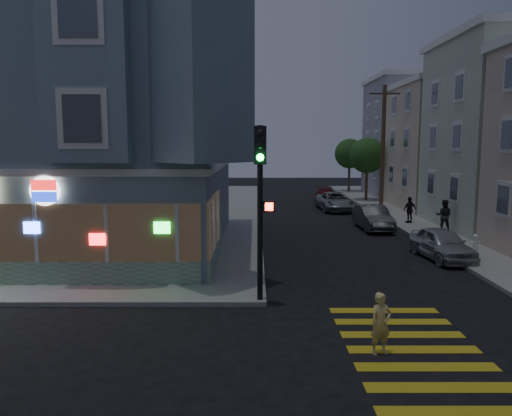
{
  "coord_description": "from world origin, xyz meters",
  "views": [
    {
      "loc": [
        2.66,
        -12.76,
        4.98
      ],
      "look_at": [
        2.68,
        5.12,
        2.66
      ],
      "focal_mm": 35.0,
      "sensor_mm": 36.0,
      "label": 1
    }
  ],
  "objects_px": {
    "utility_pole": "(383,146)",
    "pedestrian_a": "(444,216)",
    "parked_car_a": "(442,244)",
    "parked_car_c": "(325,195)",
    "traffic_signal": "(261,184)",
    "running_child": "(381,324)",
    "street_tree_near": "(367,156)",
    "parked_car_b": "(373,218)",
    "parked_car_d": "(335,201)",
    "street_tree_far": "(350,154)",
    "fire_hydrant": "(475,241)",
    "pedestrian_b": "(410,210)"
  },
  "relations": [
    {
      "from": "parked_car_a",
      "to": "fire_hydrant",
      "type": "distance_m",
      "value": 2.44
    },
    {
      "from": "utility_pole",
      "to": "street_tree_far",
      "type": "height_order",
      "value": "utility_pole"
    },
    {
      "from": "running_child",
      "to": "traffic_signal",
      "type": "height_order",
      "value": "traffic_signal"
    },
    {
      "from": "utility_pole",
      "to": "pedestrian_a",
      "type": "height_order",
      "value": "utility_pole"
    },
    {
      "from": "parked_car_d",
      "to": "utility_pole",
      "type": "bearing_deg",
      "value": -6.39
    },
    {
      "from": "pedestrian_b",
      "to": "utility_pole",
      "type": "bearing_deg",
      "value": -112.94
    },
    {
      "from": "parked_car_a",
      "to": "parked_car_c",
      "type": "height_order",
      "value": "parked_car_a"
    },
    {
      "from": "running_child",
      "to": "parked_car_a",
      "type": "relative_size",
      "value": 0.37
    },
    {
      "from": "pedestrian_a",
      "to": "traffic_signal",
      "type": "height_order",
      "value": "traffic_signal"
    },
    {
      "from": "pedestrian_b",
      "to": "street_tree_far",
      "type": "bearing_deg",
      "value": -114.0
    },
    {
      "from": "street_tree_far",
      "to": "pedestrian_a",
      "type": "height_order",
      "value": "street_tree_far"
    },
    {
      "from": "running_child",
      "to": "traffic_signal",
      "type": "xyz_separation_m",
      "value": [
        -2.81,
        3.58,
        3.03
      ]
    },
    {
      "from": "utility_pole",
      "to": "traffic_signal",
      "type": "distance_m",
      "value": 23.71
    },
    {
      "from": "utility_pole",
      "to": "running_child",
      "type": "relative_size",
      "value": 6.04
    },
    {
      "from": "street_tree_far",
      "to": "running_child",
      "type": "height_order",
      "value": "street_tree_far"
    },
    {
      "from": "utility_pole",
      "to": "parked_car_a",
      "type": "height_order",
      "value": "utility_pole"
    },
    {
      "from": "street_tree_near",
      "to": "pedestrian_a",
      "type": "height_order",
      "value": "street_tree_near"
    },
    {
      "from": "street_tree_far",
      "to": "fire_hydrant",
      "type": "xyz_separation_m",
      "value": [
        0.54,
        -28.34,
        -3.41
      ]
    },
    {
      "from": "traffic_signal",
      "to": "parked_car_c",
      "type": "bearing_deg",
      "value": 73.23
    },
    {
      "from": "street_tree_far",
      "to": "pedestrian_b",
      "type": "xyz_separation_m",
      "value": [
        -0.11,
        -20.62,
        -2.99
      ]
    },
    {
      "from": "pedestrian_a",
      "to": "parked_car_b",
      "type": "distance_m",
      "value": 3.86
    },
    {
      "from": "street_tree_near",
      "to": "fire_hydrant",
      "type": "bearing_deg",
      "value": -88.49
    },
    {
      "from": "running_child",
      "to": "pedestrian_a",
      "type": "xyz_separation_m",
      "value": [
        7.37,
        15.7,
        0.29
      ]
    },
    {
      "from": "street_tree_near",
      "to": "running_child",
      "type": "distance_m",
      "value": 32.26
    },
    {
      "from": "street_tree_near",
      "to": "parked_car_d",
      "type": "height_order",
      "value": "street_tree_near"
    },
    {
      "from": "pedestrian_b",
      "to": "fire_hydrant",
      "type": "bearing_deg",
      "value": 71.14
    },
    {
      "from": "running_child",
      "to": "pedestrian_b",
      "type": "height_order",
      "value": "pedestrian_b"
    },
    {
      "from": "running_child",
      "to": "parked_car_c",
      "type": "height_order",
      "value": "running_child"
    },
    {
      "from": "running_child",
      "to": "utility_pole",
      "type": "bearing_deg",
      "value": 56.84
    },
    {
      "from": "street_tree_far",
      "to": "parked_car_d",
      "type": "xyz_separation_m",
      "value": [
        -3.6,
        -13.87,
        -3.25
      ]
    },
    {
      "from": "parked_car_a",
      "to": "fire_hydrant",
      "type": "bearing_deg",
      "value": 27.41
    },
    {
      "from": "street_tree_near",
      "to": "pedestrian_b",
      "type": "xyz_separation_m",
      "value": [
        -0.11,
        -12.62,
        -2.99
      ]
    },
    {
      "from": "traffic_signal",
      "to": "street_tree_near",
      "type": "bearing_deg",
      "value": 66.62
    },
    {
      "from": "parked_car_a",
      "to": "utility_pole",
      "type": "bearing_deg",
      "value": 79.3
    },
    {
      "from": "parked_car_c",
      "to": "running_child",
      "type": "bearing_deg",
      "value": -90.53
    },
    {
      "from": "pedestrian_a",
      "to": "parked_car_b",
      "type": "relative_size",
      "value": 0.42
    },
    {
      "from": "running_child",
      "to": "street_tree_near",
      "type": "bearing_deg",
      "value": 59.09
    },
    {
      "from": "utility_pole",
      "to": "street_tree_near",
      "type": "bearing_deg",
      "value": 88.09
    },
    {
      "from": "running_child",
      "to": "parked_car_a",
      "type": "bearing_deg",
      "value": 43.4
    },
    {
      "from": "utility_pole",
      "to": "pedestrian_b",
      "type": "xyz_separation_m",
      "value": [
        0.09,
        -6.62,
        -3.85
      ]
    },
    {
      "from": "street_tree_far",
      "to": "fire_hydrant",
      "type": "relative_size",
      "value": 7.46
    },
    {
      "from": "street_tree_far",
      "to": "parked_car_c",
      "type": "bearing_deg",
      "value": -112.54
    },
    {
      "from": "parked_car_b",
      "to": "parked_car_d",
      "type": "bearing_deg",
      "value": 93.49
    },
    {
      "from": "running_child",
      "to": "parked_car_a",
      "type": "height_order",
      "value": "running_child"
    },
    {
      "from": "parked_car_d",
      "to": "traffic_signal",
      "type": "relative_size",
      "value": 0.91
    },
    {
      "from": "pedestrian_a",
      "to": "traffic_signal",
      "type": "distance_m",
      "value": 16.06
    },
    {
      "from": "street_tree_near",
      "to": "pedestrian_b",
      "type": "height_order",
      "value": "street_tree_near"
    },
    {
      "from": "parked_car_b",
      "to": "fire_hydrant",
      "type": "distance_m",
      "value": 6.96
    },
    {
      "from": "street_tree_near",
      "to": "running_child",
      "type": "bearing_deg",
      "value": -101.81
    },
    {
      "from": "running_child",
      "to": "parked_car_b",
      "type": "bearing_deg",
      "value": 58.34
    }
  ]
}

